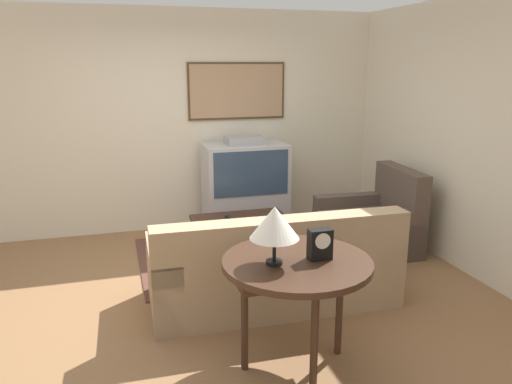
# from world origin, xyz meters

# --- Properties ---
(ground_plane) EXTENTS (12.00, 12.00, 0.00)m
(ground_plane) POSITION_xyz_m (0.00, 0.00, 0.00)
(ground_plane) COLOR #8E6642
(wall_back) EXTENTS (12.00, 0.10, 2.70)m
(wall_back) POSITION_xyz_m (0.01, 2.13, 1.36)
(wall_back) COLOR beige
(wall_back) RESTS_ON ground_plane
(wall_right) EXTENTS (0.06, 12.00, 2.70)m
(wall_right) POSITION_xyz_m (2.63, 0.00, 1.35)
(wall_right) COLOR beige
(wall_right) RESTS_ON ground_plane
(area_rug) EXTENTS (2.37, 1.69, 0.01)m
(area_rug) POSITION_xyz_m (0.62, 0.90, 0.01)
(area_rug) COLOR brown
(area_rug) RESTS_ON ground_plane
(tv) EXTENTS (1.00, 0.61, 1.20)m
(tv) POSITION_xyz_m (0.80, 1.72, 0.57)
(tv) COLOR #B7B7BC
(tv) RESTS_ON ground_plane
(couch) EXTENTS (2.15, 0.96, 0.86)m
(couch) POSITION_xyz_m (0.53, -0.22, 0.30)
(couch) COLOR tan
(couch) RESTS_ON ground_plane
(armchair) EXTENTS (1.02, 0.97, 0.93)m
(armchair) POSITION_xyz_m (1.99, 0.69, 0.29)
(armchair) COLOR brown
(armchair) RESTS_ON ground_plane
(coffee_table) EXTENTS (1.02, 0.61, 0.43)m
(coffee_table) POSITION_xyz_m (0.53, 0.90, 0.39)
(coffee_table) COLOR #3D2619
(coffee_table) RESTS_ON ground_plane
(console_table) EXTENTS (1.01, 1.01, 0.79)m
(console_table) POSITION_xyz_m (0.38, -1.18, 0.72)
(console_table) COLOR #3D2619
(console_table) RESTS_ON ground_plane
(table_lamp) EXTENTS (0.32, 0.32, 0.39)m
(table_lamp) POSITION_xyz_m (0.21, -1.20, 1.07)
(table_lamp) COLOR black
(table_lamp) RESTS_ON console_table
(mantel_clock) EXTENTS (0.15, 0.10, 0.21)m
(mantel_clock) POSITION_xyz_m (0.53, -1.20, 0.90)
(mantel_clock) COLOR black
(mantel_clock) RESTS_ON console_table
(remote) EXTENTS (0.09, 0.17, 0.02)m
(remote) POSITION_xyz_m (0.41, 0.91, 0.44)
(remote) COLOR black
(remote) RESTS_ON coffee_table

